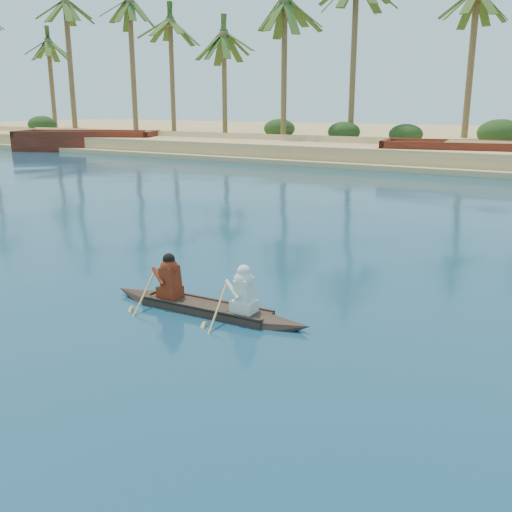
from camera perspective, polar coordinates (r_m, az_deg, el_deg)
The scene contains 7 objects.
ground at distance 19.75m, azimuth -17.00°, elevation 2.35°, with size 160.00×160.00×0.00m, color #0D3B53.
sandy_embankment at distance 61.49m, azimuth 17.96°, elevation 10.87°, with size 150.00×51.00×1.50m.
palm_grove at distance 50.07m, azimuth 15.22°, elevation 18.89°, with size 110.00×14.00×16.00m, color #314B1A, non-canonical shape.
shrub_cluster at distance 46.67m, azimuth 13.39°, elevation 10.96°, with size 100.00×6.00×2.40m, color #183714, non-canonical shape.
canoe at distance 11.57m, azimuth -5.05°, elevation -4.45°, with size 4.65×0.76×1.28m.
barge_left at distance 55.54m, azimuth -16.49°, elevation 10.84°, with size 13.24×9.02×2.10m.
barge_mid at distance 40.52m, azimuth 21.47°, elevation 9.15°, with size 13.13×6.55×2.09m.
Camera 1 is at (14.52, -12.76, 4.06)m, focal length 40.00 mm.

